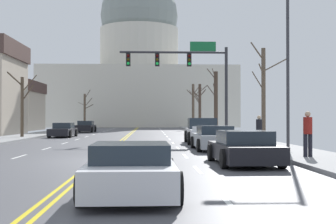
{
  "coord_description": "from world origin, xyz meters",
  "views": [
    {
      "loc": [
        1.98,
        -17.91,
        1.63
      ],
      "look_at": [
        4.03,
        33.8,
        2.29
      ],
      "focal_mm": 49.7,
      "sensor_mm": 36.0,
      "label": 1
    }
  ],
  "objects": [
    {
      "name": "ground",
      "position": [
        0.0,
        -0.0,
        0.02
      ],
      "size": [
        20.0,
        180.0,
        0.2
      ],
      "color": "#4E4E53"
    },
    {
      "name": "signal_gantry",
      "position": [
        4.82,
        15.89,
        5.25
      ],
      "size": [
        7.91,
        0.41,
        7.08
      ],
      "color": "#28282D",
      "rests_on": "ground"
    },
    {
      "name": "street_lamp_right",
      "position": [
        7.95,
        2.72,
        4.68
      ],
      "size": [
        1.98,
        0.24,
        7.71
      ],
      "color": "#333338",
      "rests_on": "ground"
    },
    {
      "name": "capitol_building",
      "position": [
        0.0,
        70.14,
        10.85
      ],
      "size": [
        35.03,
        18.69,
        30.78
      ],
      "color": "beige",
      "rests_on": "ground"
    },
    {
      "name": "pickup_truck_near_00",
      "position": [
        5.4,
        11.72,
        0.72
      ],
      "size": [
        2.27,
        5.36,
        1.63
      ],
      "color": "silver",
      "rests_on": "ground"
    },
    {
      "name": "sedan_near_01",
      "position": [
        5.25,
        5.57,
        0.58
      ],
      "size": [
        2.07,
        4.64,
        1.24
      ],
      "color": "#9EA3A8",
      "rests_on": "ground"
    },
    {
      "name": "sedan_near_02",
      "position": [
        5.29,
        -1.72,
        0.56
      ],
      "size": [
        2.18,
        4.43,
        1.19
      ],
      "color": "black",
      "rests_on": "ground"
    },
    {
      "name": "sedan_near_03",
      "position": [
        1.59,
        -7.96,
        0.53
      ],
      "size": [
        2.02,
        4.55,
        1.11
      ],
      "color": "silver",
      "rests_on": "ground"
    },
    {
      "name": "sedan_oncoming_00",
      "position": [
        -5.39,
        22.0,
        0.56
      ],
      "size": [
        1.96,
        4.69,
        1.22
      ],
      "color": "black",
      "rests_on": "ground"
    },
    {
      "name": "sedan_oncoming_01",
      "position": [
        -5.37,
        35.69,
        0.6
      ],
      "size": [
        2.13,
        4.43,
        1.29
      ],
      "color": "black",
      "rests_on": "ground"
    },
    {
      "name": "flank_building_01",
      "position": [
        -17.03,
        44.33,
        3.26
      ],
      "size": [
        8.59,
        9.77,
        6.43
      ],
      "color": "#B2A38E",
      "rests_on": "ground"
    },
    {
      "name": "bare_tree_00",
      "position": [
        8.55,
        28.01,
        3.28
      ],
      "size": [
        1.09,
        2.32,
        6.45
      ],
      "color": "#423328",
      "rests_on": "ground"
    },
    {
      "name": "bare_tree_01",
      "position": [
        -8.03,
        54.33,
        2.87
      ],
      "size": [
        2.25,
        1.24,
        5.83
      ],
      "color": "brown",
      "rests_on": "ground"
    },
    {
      "name": "bare_tree_02",
      "position": [
        8.78,
        9.54,
        3.12
      ],
      "size": [
        2.25,
        1.19,
        6.06
      ],
      "color": "brown",
      "rests_on": "ground"
    },
    {
      "name": "bare_tree_04",
      "position": [
        7.85,
        36.17,
        3.07
      ],
      "size": [
        1.9,
        2.57,
        5.45
      ],
      "color": "#423328",
      "rests_on": "ground"
    },
    {
      "name": "bare_tree_05",
      "position": [
        -8.12,
        19.32,
        2.84
      ],
      "size": [
        2.12,
        2.37,
        5.09
      ],
      "color": "#4C3D2D",
      "rests_on": "ground"
    },
    {
      "name": "bare_tree_06",
      "position": [
        8.19,
        48.13,
        3.43
      ],
      "size": [
        2.01,
        2.0,
        6.32
      ],
      "color": "brown",
      "rests_on": "ground"
    },
    {
      "name": "pedestrian_00",
      "position": [
        8.1,
        7.83,
        1.04
      ],
      "size": [
        0.35,
        0.34,
        1.64
      ],
      "color": "black",
      "rests_on": "ground"
    },
    {
      "name": "pedestrian_01",
      "position": [
        8.05,
        -0.33,
        1.11
      ],
      "size": [
        0.35,
        0.34,
        1.75
      ],
      "color": "black",
      "rests_on": "ground"
    }
  ]
}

